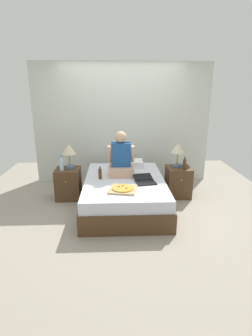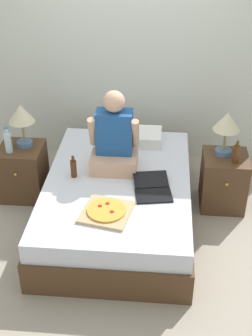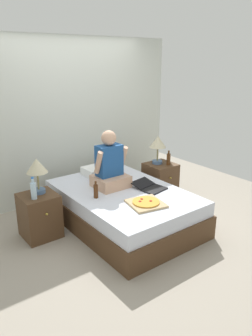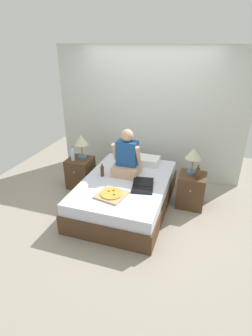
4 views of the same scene
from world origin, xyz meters
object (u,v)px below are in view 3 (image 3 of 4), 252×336
water_bottle (34,190)px  beer_bottle_on_bed (96,191)px  lamp_on_left_nightstand (37,168)px  laptop (150,187)px  lamp_on_right_nightstand (158,144)px  nightstand_left (40,216)px  pizza_box (146,203)px  nightstand_right (160,181)px  beer_bottle (169,159)px  bed (123,207)px  person_seated (110,167)px

water_bottle → beer_bottle_on_bed: bearing=-21.6°
lamp_on_left_nightstand → laptop: bearing=-24.6°
lamp_on_right_nightstand → nightstand_left: bearing=-178.6°
water_bottle → lamp_on_right_nightstand: size_ratio=0.61×
nightstand_left → pizza_box: bearing=-42.3°
nightstand_left → nightstand_right: same height
laptop → beer_bottle: bearing=30.6°
beer_bottle → beer_bottle_on_bed: size_ratio=1.05×
nightstand_right → beer_bottle_on_bed: size_ratio=2.58×
bed → lamp_on_right_nightstand: 1.27m
bed → person_seated: (-0.05, 0.23, 0.54)m
lamp_on_right_nightstand → person_seated: 1.08m
person_seated → pizza_box: 0.79m
water_bottle → nightstand_right: 2.18m
beer_bottle → lamp_on_left_nightstand: bearing=175.9°
nightstand_left → water_bottle: water_bottle is taller
laptop → water_bottle: bearing=162.1°
pizza_box → nightstand_right: bearing=39.9°
lamp_on_left_nightstand → lamp_on_right_nightstand: bearing=0.0°
person_seated → bed: bearing=-76.7°
bed → beer_bottle_on_bed: size_ratio=9.24×
bed → lamp_on_left_nightstand: (-0.99, 0.43, 0.65)m
bed → person_seated: size_ratio=2.61×
beer_bottle → laptop: beer_bottle is taller
water_bottle → laptop: bearing=-17.9°
nightstand_left → laptop: (1.36, -0.55, 0.23)m
nightstand_right → laptop: laptop is taller
lamp_on_left_nightstand → nightstand_right: 2.11m
person_seated → laptop: size_ratio=1.69×
beer_bottle → beer_bottle_on_bed: (-1.52, -0.26, -0.08)m
bed → beer_bottle_on_bed: 0.54m
beer_bottle_on_bed → nightstand_left: bearing=149.4°
nightstand_left → beer_bottle: bearing=-2.7°
beer_bottle → pizza_box: (-1.15, -0.80, -0.15)m
bed → water_bottle: 1.23m
water_bottle → nightstand_left: bearing=48.3°
beer_bottle → pizza_box: 1.41m
water_bottle → beer_bottle_on_bed: 0.75m
pizza_box → beer_bottle_on_bed: size_ratio=2.14×
lamp_on_left_nightstand → pizza_box: 1.40m
beer_bottle → person_seated: (-1.16, -0.05, 0.12)m
laptop → pizza_box: 0.51m
lamp_on_right_nightstand → beer_bottle_on_bed: bearing=-163.7°
nightstand_left → laptop: laptop is taller
nightstand_right → person_seated: (-1.09, -0.15, 0.50)m
person_seated → nightstand_left: bearing=171.1°
laptop → beer_bottle_on_bed: 0.77m
beer_bottle → beer_bottle_on_bed: 1.54m
lamp_on_right_nightstand → beer_bottle_on_bed: 1.51m
bed → water_bottle: (-1.11, 0.29, 0.44)m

